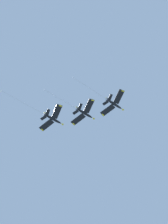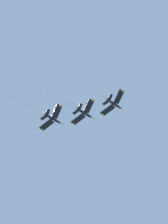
{
  "view_description": "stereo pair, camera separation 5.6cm",
  "coord_description": "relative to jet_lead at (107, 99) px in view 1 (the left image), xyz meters",
  "views": [
    {
      "loc": [
        38.64,
        -29.0,
        1.97
      ],
      "look_at": [
        -16.45,
        6.63,
        176.24
      ],
      "focal_mm": 50.62,
      "sensor_mm": 36.0,
      "label": 1
    },
    {
      "loc": [
        38.61,
        -29.05,
        1.97
      ],
      "look_at": [
        -16.45,
        6.63,
        176.24
      ],
      "focal_mm": 50.62,
      "sensor_mm": 36.0,
      "label": 2
    }
  ],
  "objects": [
    {
      "name": "jet_lead",
      "position": [
        0.0,
        0.0,
        0.0
      ],
      "size": [
        20.14,
        37.91,
        10.2
      ],
      "color": "black"
    },
    {
      "name": "jet_second",
      "position": [
        -13.66,
        -11.84,
        -2.78
      ],
      "size": [
        20.14,
        35.46,
        10.21
      ],
      "color": "black"
    },
    {
      "name": "jet_third",
      "position": [
        -25.61,
        -27.58,
        -6.31
      ],
      "size": [
        20.14,
        40.52,
        10.95
      ],
      "color": "black"
    }
  ]
}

